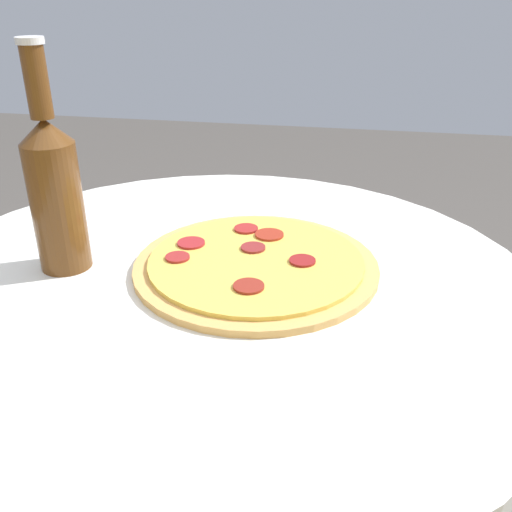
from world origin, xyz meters
name	(u,v)px	position (x,y,z in m)	size (l,w,h in m)	color
table	(220,391)	(0.00, 0.00, 0.59)	(0.87, 0.87, 0.78)	silver
pizza	(256,264)	(-0.05, -0.04, 0.79)	(0.33, 0.33, 0.02)	tan
beer_bottle	(55,188)	(0.21, 0.00, 0.89)	(0.07, 0.07, 0.30)	#563314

